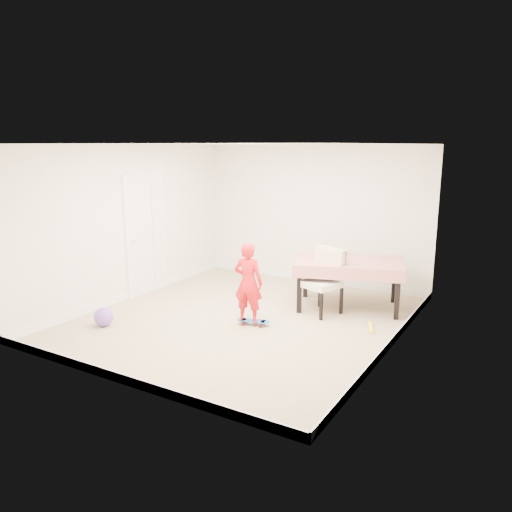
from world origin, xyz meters
The scene contains 17 objects.
ground centered at (0.00, 0.00, 0.00)m, with size 5.00×5.00×0.00m, color tan.
ceiling centered at (0.00, 0.00, 2.58)m, with size 4.50×5.00×0.04m, color white.
wall_back centered at (0.00, 2.48, 1.30)m, with size 4.50×0.04×2.60m, color silver.
wall_front centered at (0.00, -2.48, 1.30)m, with size 4.50×0.04×2.60m, color silver.
wall_left centered at (-2.23, 0.00, 1.30)m, with size 0.04×5.00×2.60m, color silver.
wall_right centered at (2.23, 0.00, 1.30)m, with size 0.04×5.00×2.60m, color silver.
door centered at (-2.22, 0.30, 1.02)m, with size 0.10×0.94×2.11m, color white.
baseboard_back centered at (0.00, 2.49, 0.06)m, with size 4.50×0.02×0.12m, color white.
baseboard_front centered at (0.00, -2.49, 0.06)m, with size 4.50×0.02×0.12m, color white.
baseboard_left centered at (-2.24, 0.00, 0.06)m, with size 0.02×5.00×0.12m, color white.
baseboard_right centered at (2.24, 0.00, 0.06)m, with size 0.02×5.00×0.12m, color white.
dining_table centered at (1.17, 1.33, 0.39)m, with size 1.67×1.05×0.79m, color red, non-canonical shape.
dining_chair centered at (0.90, 0.83, 0.51)m, with size 0.56×0.64×1.02m, color silver, non-canonical shape.
skateboard centered at (0.27, -0.17, 0.04)m, with size 0.49×0.18×0.07m, color blue, non-canonical shape.
child centered at (0.19, -0.17, 0.60)m, with size 0.44×0.29×1.20m, color red.
balloon centered at (-1.59, -1.31, 0.14)m, with size 0.28×0.28×0.28m, color #7950C0.
foam_toy centered at (1.81, 0.54, 0.03)m, with size 0.06×0.06×0.40m, color yellow.
Camera 1 is at (3.83, -6.11, 2.59)m, focal length 35.00 mm.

